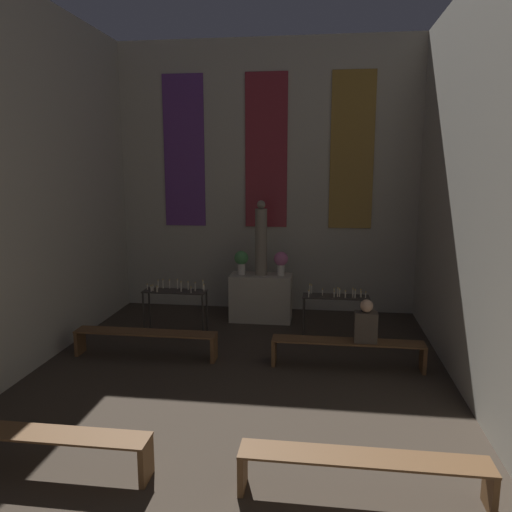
% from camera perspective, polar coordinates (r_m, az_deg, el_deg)
% --- Properties ---
extents(wall_back, '(6.86, 0.16, 5.95)m').
position_cam_1_polar(wall_back, '(11.24, 1.21, 9.01)').
color(wall_back, '#B2AD9E').
rests_on(wall_back, ground_plane).
extents(altar, '(1.29, 0.63, 0.99)m').
position_cam_1_polar(altar, '(10.64, 0.57, -4.77)').
color(altar, '#BCB29E').
rests_on(altar, ground_plane).
extents(statue, '(0.25, 0.25, 1.57)m').
position_cam_1_polar(statue, '(10.39, 0.59, 1.83)').
color(statue, gray).
rests_on(statue, altar).
extents(flower_vase_left, '(0.30, 0.30, 0.50)m').
position_cam_1_polar(flower_vase_left, '(10.52, -1.69, -0.45)').
color(flower_vase_left, beige).
rests_on(flower_vase_left, altar).
extents(flower_vase_right, '(0.30, 0.30, 0.50)m').
position_cam_1_polar(flower_vase_right, '(10.42, 2.87, -0.57)').
color(flower_vase_right, beige).
rests_on(flower_vase_right, altar).
extents(candle_rack_left, '(1.23, 0.39, 1.08)m').
position_cam_1_polar(candle_rack_left, '(9.81, -9.24, -4.69)').
color(candle_rack_left, '#332D28').
rests_on(candle_rack_left, ground_plane).
extents(candle_rack_right, '(1.23, 0.39, 1.08)m').
position_cam_1_polar(candle_rack_right, '(9.41, 9.10, -5.35)').
color(candle_rack_right, '#332D28').
rests_on(candle_rack_right, ground_plane).
extents(pew_second_left, '(2.46, 0.36, 0.46)m').
position_cam_1_polar(pew_second_left, '(6.16, -23.65, -18.86)').
color(pew_second_left, brown).
rests_on(pew_second_left, ground_plane).
extents(pew_second_right, '(2.46, 0.36, 0.46)m').
position_cam_1_polar(pew_second_right, '(5.42, 12.13, -22.49)').
color(pew_second_right, brown).
rests_on(pew_second_right, ground_plane).
extents(pew_back_left, '(2.46, 0.36, 0.46)m').
position_cam_1_polar(pew_back_left, '(8.88, -12.52, -9.11)').
color(pew_back_left, brown).
rests_on(pew_back_left, ground_plane).
extents(pew_back_right, '(2.46, 0.36, 0.46)m').
position_cam_1_polar(pew_back_right, '(8.38, 10.40, -10.22)').
color(pew_back_right, brown).
rests_on(pew_back_right, ground_plane).
extents(person_seated, '(0.36, 0.24, 0.70)m').
position_cam_1_polar(person_seated, '(8.27, 12.44, -7.52)').
color(person_seated, '#4C4238').
rests_on(person_seated, pew_back_right).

